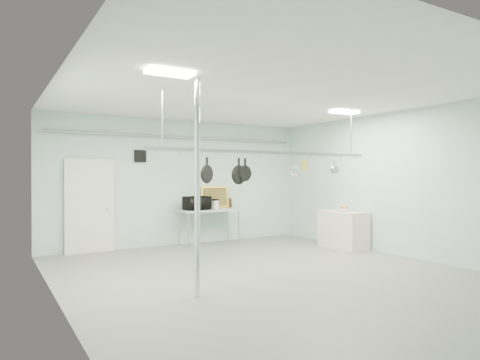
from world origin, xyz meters
TOP-DOWN VIEW (x-y plane):
  - floor at (0.00, 0.00)m, footprint 8.00×8.00m
  - ceiling at (0.00, 0.00)m, footprint 7.00×8.00m
  - back_wall at (0.00, 3.99)m, footprint 7.00×0.02m
  - right_wall at (3.49, 0.00)m, footprint 0.02×8.00m
  - door at (-2.30, 3.94)m, footprint 1.10×0.10m
  - wall_vent at (-1.10, 3.97)m, footprint 0.30×0.04m
  - conduit_pipe at (0.00, 3.90)m, footprint 6.60×0.07m
  - chrome_pole at (-1.70, -0.60)m, footprint 0.08×0.08m
  - prep_table at (0.60, 3.60)m, footprint 1.60×0.70m
  - side_cabinet at (3.15, 1.40)m, footprint 0.60×1.20m
  - pot_rack at (0.20, 0.30)m, footprint 4.80×0.06m
  - light_panel_left at (-2.20, -0.80)m, footprint 0.65×0.30m
  - light_panel_right at (2.40, 0.60)m, footprint 0.65×0.30m
  - microwave at (0.22, 3.53)m, footprint 0.69×0.53m
  - coffee_canister at (0.76, 3.56)m, footprint 0.21×0.21m
  - painting_large at (0.92, 3.90)m, footprint 0.79×0.19m
  - painting_small at (1.29, 3.90)m, footprint 0.30×0.10m
  - fruit_bowl at (3.16, 1.39)m, footprint 0.43×0.43m
  - skillet_left at (-1.10, 0.30)m, footprint 0.31×0.20m
  - skillet_mid at (-0.46, 0.30)m, footprint 0.35×0.14m
  - skillet_right at (-0.33, 0.30)m, footprint 0.30×0.10m
  - whisk at (0.79, 0.30)m, footprint 0.25×0.25m
  - grater at (1.03, 0.30)m, footprint 0.09×0.05m
  - saucepan at (1.83, 0.30)m, footprint 0.18×0.15m
  - fruit_cluster at (3.16, 1.39)m, footprint 0.24×0.24m

SIDE VIEW (x-z plane):
  - floor at x=0.00m, z-range 0.00..0.00m
  - side_cabinet at x=3.15m, z-range 0.00..0.90m
  - prep_table at x=0.60m, z-range 0.38..1.28m
  - fruit_bowl at x=3.16m, z-range 0.90..0.98m
  - fruit_cluster at x=3.16m, z-range 0.93..1.02m
  - coffee_canister at x=0.76m, z-range 0.91..1.13m
  - painting_small at x=1.29m, z-range 0.90..1.16m
  - door at x=-2.30m, z-range -0.05..2.15m
  - microwave at x=0.22m, z-range 0.91..1.25m
  - painting_large at x=0.92m, z-range 0.90..1.49m
  - back_wall at x=0.00m, z-range 0.00..3.20m
  - right_wall at x=3.49m, z-range 0.00..3.20m
  - chrome_pole at x=-1.70m, z-range 0.00..3.20m
  - skillet_mid at x=-0.46m, z-range 1.61..2.09m
  - skillet_left at x=-1.10m, z-range 1.65..2.09m
  - skillet_right at x=-0.33m, z-range 1.69..2.09m
  - whisk at x=0.79m, z-range 1.72..2.09m
  - saucepan at x=1.83m, z-range 1.79..2.09m
  - grater at x=1.03m, z-range 1.87..2.09m
  - pot_rack at x=0.20m, z-range 1.73..2.73m
  - wall_vent at x=-1.10m, z-range 2.10..2.40m
  - conduit_pipe at x=0.00m, z-range 2.71..2.79m
  - light_panel_left at x=-2.20m, z-range 3.14..3.19m
  - light_panel_right at x=2.40m, z-range 3.14..3.19m
  - ceiling at x=0.00m, z-range 3.18..3.20m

